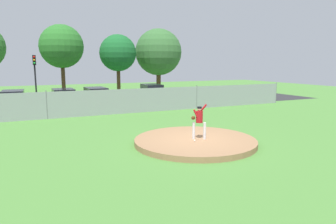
{
  "coord_description": "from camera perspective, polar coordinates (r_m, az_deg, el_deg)",
  "views": [
    {
      "loc": [
        -7.08,
        -12.14,
        3.77
      ],
      "look_at": [
        -0.13,
        2.76,
        1.15
      ],
      "focal_mm": 32.44,
      "sensor_mm": 36.0,
      "label": 1
    }
  ],
  "objects": [
    {
      "name": "traffic_light_near",
      "position": [
        30.38,
        -23.73,
        7.09
      ],
      "size": [
        0.28,
        0.46,
        4.55
      ],
      "color": "black",
      "rests_on": "ground_plane"
    },
    {
      "name": "tree_slender_far",
      "position": [
        35.68,
        -9.39,
        10.86
      ],
      "size": [
        4.18,
        4.18,
        7.08
      ],
      "color": "#4C331E",
      "rests_on": "ground_plane"
    },
    {
      "name": "tree_bushy_near",
      "position": [
        38.76,
        -1.81,
        11.16
      ],
      "size": [
        5.79,
        5.79,
        8.1
      ],
      "color": "#4C331E",
      "rests_on": "ground_plane"
    },
    {
      "name": "parked_car_charcoal",
      "position": [
        26.79,
        -19.0,
        2.22
      ],
      "size": [
        1.88,
        4.21,
        1.7
      ],
      "color": "#232328",
      "rests_on": "ground_plane"
    },
    {
      "name": "ground_plane",
      "position": [
        19.84,
        -3.61,
        -1.91
      ],
      "size": [
        80.0,
        80.0,
        0.0
      ],
      "primitive_type": "plane",
      "color": "#4C8438"
    },
    {
      "name": "parked_car_champagne",
      "position": [
        27.74,
        -13.36,
        2.69
      ],
      "size": [
        1.94,
        4.72,
        1.68
      ],
      "color": "tan",
      "rests_on": "ground_plane"
    },
    {
      "name": "pitchers_mound",
      "position": [
        14.52,
        5.11,
        -5.5
      ],
      "size": [
        5.76,
        5.76,
        0.25
      ],
      "primitive_type": "cylinder",
      "color": "#99704C",
      "rests_on": "ground_plane"
    },
    {
      "name": "baseball",
      "position": [
        13.99,
        5.04,
        -5.38
      ],
      "size": [
        0.07,
        0.07,
        0.07
      ],
      "primitive_type": "sphere",
      "color": "white",
      "rests_on": "pitchers_mound"
    },
    {
      "name": "parked_car_slate",
      "position": [
        29.4,
        -3.08,
        3.38
      ],
      "size": [
        2.04,
        4.77,
        1.82
      ],
      "color": "slate",
      "rests_on": "ground_plane"
    },
    {
      "name": "tree_broad_left",
      "position": [
        33.69,
        -19.36,
        11.52
      ],
      "size": [
        4.44,
        4.44,
        7.75
      ],
      "color": "#4C331E",
      "rests_on": "ground_plane"
    },
    {
      "name": "parked_car_silver",
      "position": [
        27.02,
        -27.04,
        1.78
      ],
      "size": [
        1.87,
        4.44,
        1.69
      ],
      "color": "#B7BABF",
      "rests_on": "ground_plane"
    },
    {
      "name": "pitcher_youth",
      "position": [
        14.26,
        5.86,
        -1.33
      ],
      "size": [
        0.77,
        0.4,
        1.66
      ],
      "color": "silver",
      "rests_on": "pitchers_mound"
    },
    {
      "name": "asphalt_strip",
      "position": [
        27.82,
        -10.02,
        1.15
      ],
      "size": [
        44.0,
        7.0,
        0.01
      ],
      "primitive_type": "cube",
      "color": "#2B2B2D",
      "rests_on": "ground_plane"
    },
    {
      "name": "chainlink_fence",
      "position": [
        23.42,
        -7.21,
        2.05
      ],
      "size": [
        29.69,
        0.07,
        1.98
      ],
      "color": "gray",
      "rests_on": "ground_plane"
    }
  ]
}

